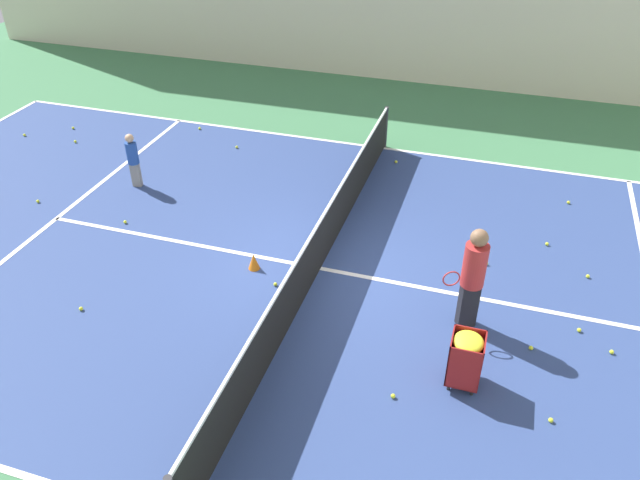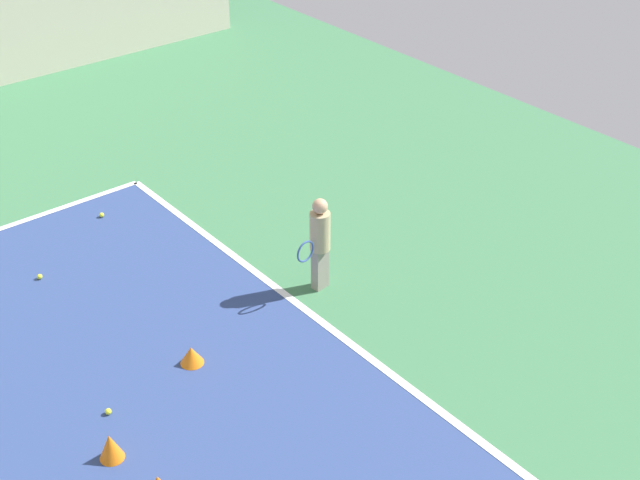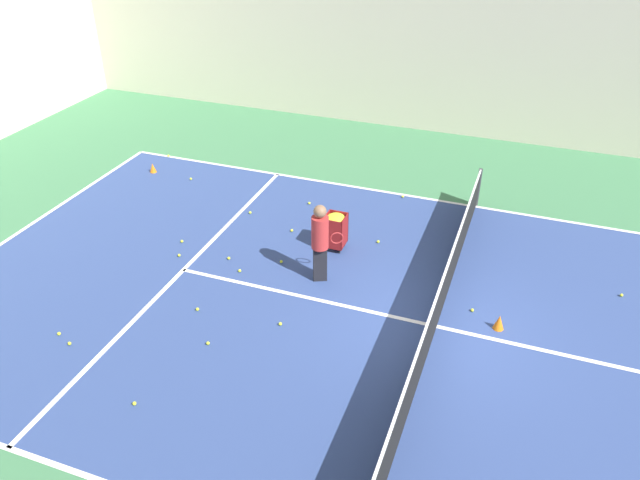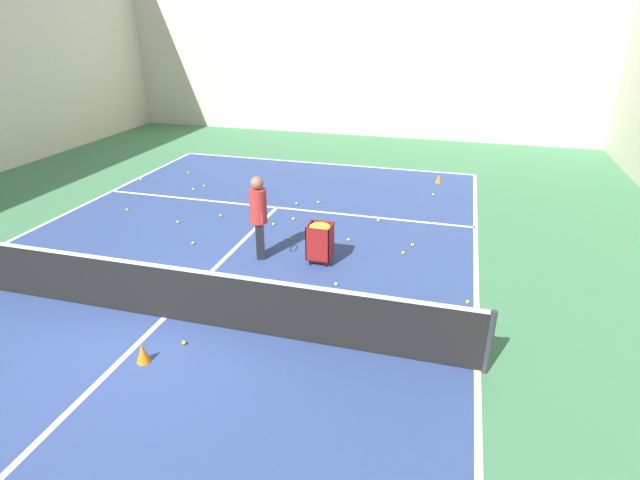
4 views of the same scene
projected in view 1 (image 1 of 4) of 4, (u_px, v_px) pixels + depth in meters
The scene contains 29 objects.
ground_plane at pixel (320, 269), 11.53m from camera, with size 34.82×34.82×0.00m, color #3D754C.
court_playing_area at pixel (320, 268), 11.53m from camera, with size 10.64×20.94×0.00m.
line_sideline_left at pixel (383, 148), 15.73m from camera, with size 0.10×20.94×0.00m, color white.
line_service_near at pixel (57, 218), 12.97m from camera, with size 10.64×0.10×0.00m, color white.
line_centre_service at pixel (320, 268), 11.53m from camera, with size 0.10×11.52×0.00m, color white.
tennis_net at pixel (320, 244), 11.22m from camera, with size 10.94×0.10×1.06m.
coach_at_net at pixel (473, 273), 9.68m from camera, with size 0.52×0.69×1.85m.
child_midcourt at pixel (133, 157), 13.73m from camera, with size 0.28×0.28×1.26m.
ball_cart at pixel (467, 352), 8.85m from camera, with size 0.51×0.47×0.90m.
training_cone_4 at pixel (254, 261), 11.45m from camera, with size 0.22×0.22×0.32m, color orange.
tennis_ball_0 at pixel (73, 128), 16.68m from camera, with size 0.07×0.07×0.07m, color yellow.
tennis_ball_2 at pixel (568, 202), 13.45m from camera, with size 0.07×0.07×0.07m, color yellow.
tennis_ball_3 at pixel (531, 348), 9.75m from camera, with size 0.07×0.07×0.07m, color yellow.
tennis_ball_4 at pixel (24, 135), 16.31m from camera, with size 0.07×0.07×0.07m, color yellow.
tennis_ball_6 at pixel (200, 128), 16.66m from camera, with size 0.07×0.07×0.07m, color yellow.
tennis_ball_8 at pixel (125, 222), 12.80m from camera, with size 0.07×0.07×0.07m, color yellow.
tennis_ball_9 at pixel (75, 141), 15.98m from camera, with size 0.07×0.07×0.07m, color yellow.
tennis_ball_13 at pixel (81, 309), 10.53m from camera, with size 0.07×0.07×0.07m, color yellow.
tennis_ball_14 at pixel (38, 201), 13.49m from camera, with size 0.07×0.07×0.07m, color yellow.
tennis_ball_15 at pixel (579, 330), 10.09m from camera, with size 0.07×0.07×0.07m, color yellow.
tennis_ball_16 at pixel (393, 396), 8.94m from camera, with size 0.07×0.07×0.07m, color yellow.
tennis_ball_17 at pixel (588, 276), 11.28m from camera, with size 0.07×0.07×0.07m, color yellow.
tennis_ball_20 at pixel (275, 284), 11.08m from camera, with size 0.07×0.07×0.07m, color yellow.
tennis_ball_24 at pixel (547, 244), 12.13m from camera, with size 0.07×0.07×0.07m, color yellow.
tennis_ball_27 at pixel (486, 263), 11.60m from camera, with size 0.07×0.07×0.07m, color yellow.
tennis_ball_28 at pixel (396, 162), 15.04m from camera, with size 0.07×0.07×0.07m, color yellow.
tennis_ball_29 at pixel (551, 420), 8.58m from camera, with size 0.07×0.07×0.07m, color yellow.
tennis_ball_31 at pixel (612, 352), 9.68m from camera, with size 0.07×0.07×0.07m, color yellow.
tennis_ball_33 at pixel (237, 147), 15.71m from camera, with size 0.07×0.07×0.07m, color yellow.
Camera 1 is at (8.82, 2.79, 6.91)m, focal length 35.00 mm.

